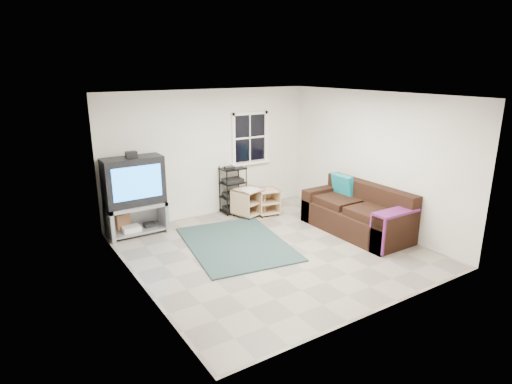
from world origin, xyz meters
TOP-DOWN VIEW (x-y plane):
  - room at (0.95, 2.27)m, footprint 4.60×4.62m
  - tv_unit at (-1.72, 2.01)m, footprint 1.07×0.53m
  - av_rack at (0.41, 2.10)m, footprint 0.51×0.37m
  - side_table_left at (0.96, 1.65)m, footprint 0.52×0.52m
  - side_table_right at (0.55, 1.76)m, footprint 0.65×0.65m
  - sofa at (1.84, -0.15)m, footprint 0.95×2.14m
  - shag_rug at (-0.40, 0.56)m, footprint 1.97×2.48m
  - paper_bag at (-1.95, 2.16)m, footprint 0.31×0.24m

SIDE VIEW (x-z plane):
  - shag_rug at x=-0.40m, z-range 0.00..0.03m
  - paper_bag at x=-1.95m, z-range 0.00..0.39m
  - side_table_left at x=0.96m, z-range 0.02..0.55m
  - side_table_right at x=0.55m, z-range 0.03..0.64m
  - sofa at x=1.84m, z-range -0.14..0.83m
  - av_rack at x=0.41m, z-range -0.07..0.95m
  - tv_unit at x=-1.72m, z-range 0.08..1.65m
  - room at x=0.95m, z-range -0.82..3.78m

